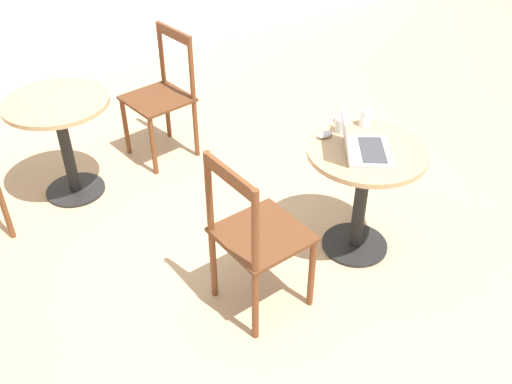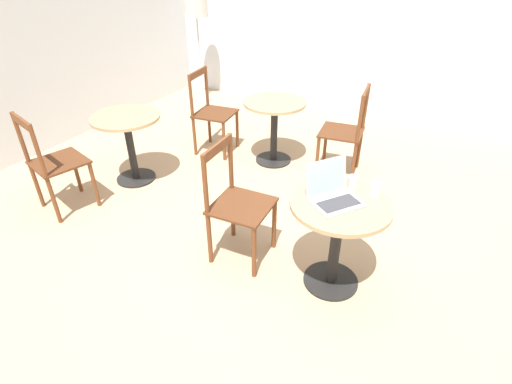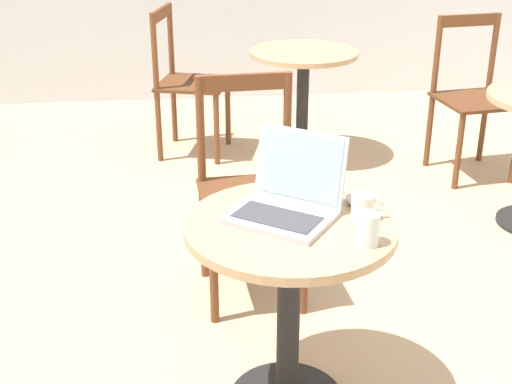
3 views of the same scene
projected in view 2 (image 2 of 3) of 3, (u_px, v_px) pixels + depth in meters
The scene contains 14 objects.
ground_plane at pixel (272, 247), 3.30m from camera, with size 16.00×16.00×0.00m, color tan.
wall_side at pixel (391, 16), 4.97m from camera, with size 0.06×9.40×2.70m.
cafe_table_near at pixel (338, 226), 2.69m from camera, with size 0.67×0.67×0.70m.
cafe_table_mid at pixel (274, 118), 4.31m from camera, with size 0.67×0.67×0.70m.
cafe_table_far at pixel (128, 134), 3.96m from camera, with size 0.67×0.67×0.70m.
chair_near_back at pixel (237, 204), 2.99m from camera, with size 0.45×0.45×0.94m.
chair_mid_front at pixel (346, 132), 4.10m from camera, with size 0.48×0.48×0.94m.
chair_mid_back at pixel (212, 113), 4.57m from camera, with size 0.48×0.48×0.94m.
chair_far_left at pixel (54, 164), 3.53m from camera, with size 0.52×0.52×0.94m.
floor_lamp at pixel (197, 15), 5.72m from camera, with size 0.33×0.33×1.46m.
laptop at pixel (333, 194), 2.58m from camera, with size 0.42×0.41×0.25m.
mouse at pixel (337, 180), 2.80m from camera, with size 0.06×0.10×0.03m.
mug at pixel (353, 181), 2.73m from camera, with size 0.11×0.07×0.08m.
drinking_glass at pixel (376, 188), 2.64m from camera, with size 0.07×0.07×0.10m.
Camera 2 is at (-2.29, -1.11, 2.15)m, focal length 28.00 mm.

